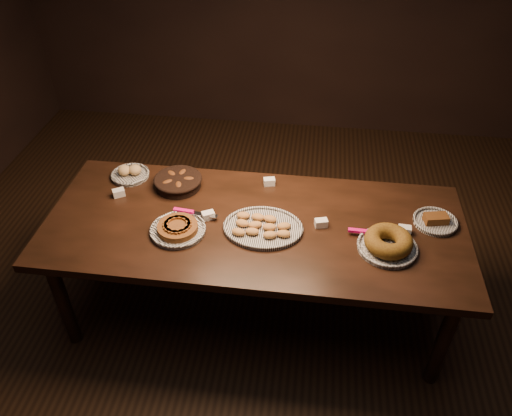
# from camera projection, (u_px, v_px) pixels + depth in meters

# --- Properties ---
(ground) EXTENTS (5.00, 5.00, 0.00)m
(ground) POSITION_uv_depth(u_px,v_px,m) (255.00, 309.00, 3.31)
(ground) COLOR black
(ground) RESTS_ON ground
(buffet_table) EXTENTS (2.40, 1.00, 0.75)m
(buffet_table) POSITION_uv_depth(u_px,v_px,m) (254.00, 233.00, 2.89)
(buffet_table) COLOR black
(buffet_table) RESTS_ON ground
(apple_tart_plate) EXTENTS (0.36, 0.32, 0.06)m
(apple_tart_plate) POSITION_uv_depth(u_px,v_px,m) (178.00, 228.00, 2.77)
(apple_tart_plate) COLOR white
(apple_tart_plate) RESTS_ON buffet_table
(madeleine_platter) EXTENTS (0.45, 0.36, 0.05)m
(madeleine_platter) POSITION_uv_depth(u_px,v_px,m) (262.00, 227.00, 2.79)
(madeleine_platter) COLOR black
(madeleine_platter) RESTS_ON buffet_table
(bundt_cake_plate) EXTENTS (0.37, 0.32, 0.10)m
(bundt_cake_plate) POSITION_uv_depth(u_px,v_px,m) (388.00, 243.00, 2.65)
(bundt_cake_plate) COLOR black
(bundt_cake_plate) RESTS_ON buffet_table
(croissant_basket) EXTENTS (0.33, 0.33, 0.07)m
(croissant_basket) POSITION_uv_depth(u_px,v_px,m) (178.00, 181.00, 3.09)
(croissant_basket) COLOR black
(croissant_basket) RESTS_ON buffet_table
(bread_roll_plate) EXTENTS (0.24, 0.24, 0.08)m
(bread_roll_plate) POSITION_uv_depth(u_px,v_px,m) (130.00, 173.00, 3.19)
(bread_roll_plate) COLOR white
(bread_roll_plate) RESTS_ON buffet_table
(loaf_plate) EXTENTS (0.25, 0.25, 0.06)m
(loaf_plate) POSITION_uv_depth(u_px,v_px,m) (435.00, 221.00, 2.83)
(loaf_plate) COLOR black
(loaf_plate) RESTS_ON buffet_table
(tent_cards) EXTENTS (1.77, 0.44, 0.04)m
(tent_cards) POSITION_uv_depth(u_px,v_px,m) (262.00, 208.00, 2.92)
(tent_cards) COLOR white
(tent_cards) RESTS_ON buffet_table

